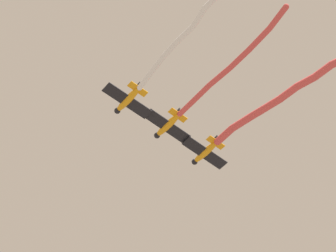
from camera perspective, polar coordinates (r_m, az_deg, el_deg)
airplane_lead at (r=80.12m, az=3.21°, el=-2.29°), size 6.24×4.65×1.56m
smoke_trail_lead at (r=76.69m, az=10.51°, el=2.85°), size 5.00×21.43×2.29m
airplane_left_wing at (r=77.89m, az=-0.05°, el=0.04°), size 6.23×4.65×1.56m
smoke_trail_left_wing at (r=72.38m, az=5.36°, el=5.16°), size 2.69×18.40×2.27m
airplane_right_wing at (r=75.56m, az=-3.51°, el=2.24°), size 6.25×4.66×1.56m
smoke_trail_right_wing at (r=71.42m, az=1.47°, el=8.00°), size 2.39×17.18×2.11m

